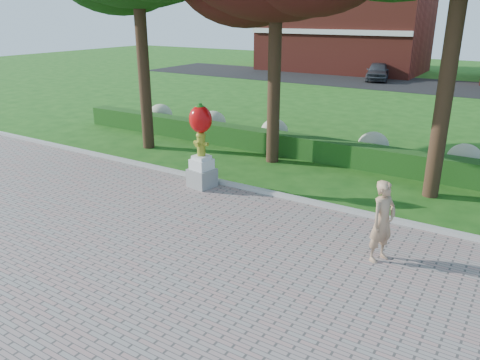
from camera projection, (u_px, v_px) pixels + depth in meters
The scene contains 10 objects.
ground at pixel (225, 239), 11.01m from camera, with size 100.00×100.00×0.00m, color #194E13.
walkway at pixel (92, 331), 7.82m from camera, with size 40.00×14.00×0.04m, color gray.
curb at pixel (284, 196), 13.37m from camera, with size 40.00×0.18×0.15m, color #ADADA5.
lawn_hedge at pixel (336, 152), 16.44m from camera, with size 24.00×0.70×0.80m, color #1D3E11.
hydrangea_row at pixel (361, 144), 16.90m from camera, with size 20.10×1.10×0.99m.
street at pixel (444, 87), 33.29m from camera, with size 50.00×8.00×0.02m, color black.
building_left at pixel (344, 30), 41.90m from camera, with size 14.00×8.00×7.00m, color maroon.
hydrant_sculpture at pixel (201, 144), 13.79m from camera, with size 0.79×0.79×2.55m.
woman at pixel (383, 221), 9.75m from camera, with size 0.65×0.43×1.78m, color tan.
parked_car at pixel (378, 71), 36.32m from camera, with size 1.63×4.04×1.38m, color #3D4045.
Camera 1 is at (5.56, -8.18, 5.05)m, focal length 35.00 mm.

